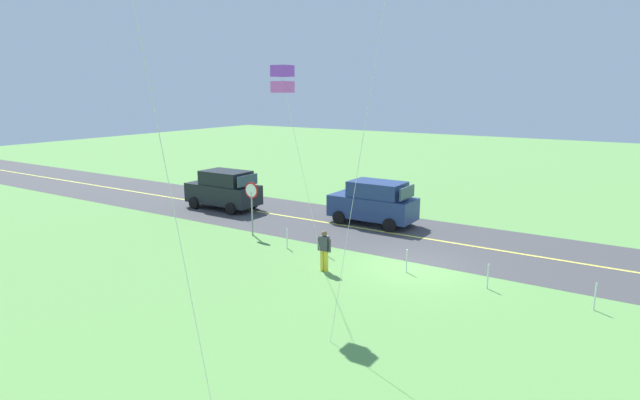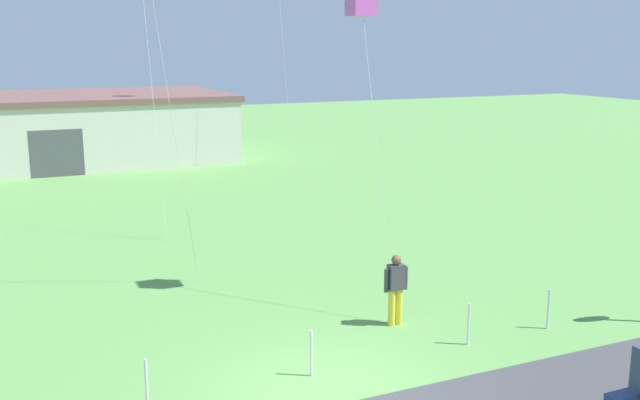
# 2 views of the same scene
# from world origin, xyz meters

# --- Properties ---
(ground_plane) EXTENTS (120.00, 120.00, 0.10)m
(ground_plane) POSITION_xyz_m (0.00, 0.00, -0.05)
(ground_plane) COLOR #60994C
(person_adult_near) EXTENTS (0.58, 0.22, 1.60)m
(person_adult_near) POSITION_xyz_m (2.65, 2.27, 0.86)
(person_adult_near) COLOR yellow
(person_adult_near) RESTS_ON ground
(warehouse_distant) EXTENTS (18.36, 10.20, 3.50)m
(warehouse_distant) POSITION_xyz_m (-2.54, 29.58, 1.75)
(warehouse_distant) COLOR beige
(warehouse_distant) RESTS_ON ground
(fence_post_1) EXTENTS (0.05, 0.05, 0.90)m
(fence_post_1) POSITION_xyz_m (-3.09, 0.70, 0.45)
(fence_post_1) COLOR silver
(fence_post_1) RESTS_ON ground
(fence_post_2) EXTENTS (0.05, 0.05, 0.90)m
(fence_post_2) POSITION_xyz_m (-0.05, 0.70, 0.45)
(fence_post_2) COLOR silver
(fence_post_2) RESTS_ON ground
(fence_post_3) EXTENTS (0.05, 0.05, 0.90)m
(fence_post_3) POSITION_xyz_m (3.47, 0.70, 0.45)
(fence_post_3) COLOR silver
(fence_post_3) RESTS_ON ground
(fence_post_4) EXTENTS (0.05, 0.05, 0.90)m
(fence_post_4) POSITION_xyz_m (5.56, 0.70, 0.45)
(fence_post_4) COLOR silver
(fence_post_4) RESTS_ON ground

